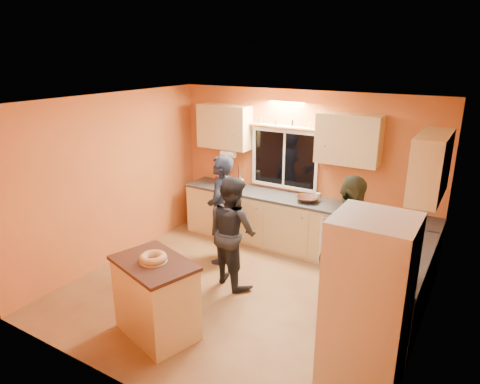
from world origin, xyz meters
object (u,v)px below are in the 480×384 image
Objects in this scene: person_center at (233,231)px; person_right at (347,248)px; person_left at (221,210)px; refrigerator at (367,307)px; island at (156,297)px.

person_center is 1.61m from person_right.
person_left is 0.71m from person_center.
refrigerator is at bearing -140.01° from person_right.
person_right is (1.74, 1.50, 0.44)m from island.
person_left is 1.08× the size of person_center.
refrigerator reaches higher than island.
person_left is 0.94× the size of person_right.
person_left is 2.17m from person_right.
island is at bearing -5.45° from person_left.
island is 0.65× the size of person_left.
person_right is at bearing 116.02° from refrigerator.
refrigerator is at bearing 176.25° from person_center.
person_right reaches higher than person_left.
person_center is (0.52, -0.48, -0.06)m from person_left.
person_right is at bearing 57.64° from island.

